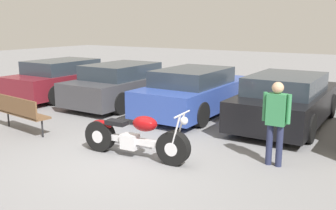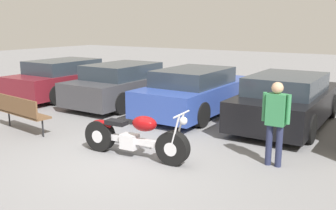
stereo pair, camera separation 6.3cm
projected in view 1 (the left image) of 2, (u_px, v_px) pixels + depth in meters
The scene contains 8 objects.
ground_plane at pixel (125, 163), 7.19m from camera, with size 60.00×60.00×0.00m, color slate.
motorcycle at pixel (134, 137), 7.43m from camera, with size 2.38×0.62×1.02m.
parked_car_maroon at pixel (67, 79), 13.74m from camera, with size 1.94×4.54×1.35m.
parked_car_dark_grey at pixel (125, 84), 12.47m from camera, with size 1.94×4.54×1.35m.
parked_car_blue at pixel (196, 91), 11.11m from camera, with size 1.94×4.54×1.35m.
parked_car_black at pixel (287, 100), 9.84m from camera, with size 1.94×4.54×1.35m.
park_bench at pixel (20, 111), 9.12m from camera, with size 1.79×0.60×0.89m.
person_standing at pixel (276, 117), 6.87m from camera, with size 0.52×0.21×1.59m.
Camera 1 is at (4.32, -5.30, 2.61)m, focal length 40.00 mm.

